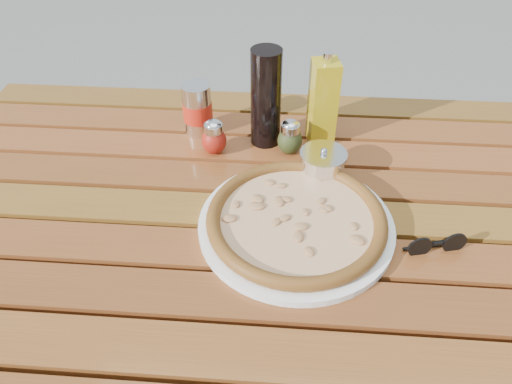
# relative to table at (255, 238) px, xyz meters

# --- Properties ---
(table) EXTENTS (1.40, 0.90, 0.75)m
(table) POSITION_rel_table_xyz_m (0.00, 0.00, 0.00)
(table) COLOR #33190B
(table) RESTS_ON ground
(plate) EXTENTS (0.45, 0.45, 0.01)m
(plate) POSITION_rel_table_xyz_m (0.08, -0.04, 0.08)
(plate) COLOR white
(plate) RESTS_ON table
(pizza) EXTENTS (0.45, 0.45, 0.03)m
(pizza) POSITION_rel_table_xyz_m (0.08, -0.04, 0.10)
(pizza) COLOR #FFE4B6
(pizza) RESTS_ON plate
(pepper_shaker) EXTENTS (0.07, 0.07, 0.08)m
(pepper_shaker) POSITION_rel_table_xyz_m (-0.10, 0.18, 0.11)
(pepper_shaker) COLOR #B12114
(pepper_shaker) RESTS_ON table
(oregano_shaker) EXTENTS (0.06, 0.06, 0.08)m
(oregano_shaker) POSITION_rel_table_xyz_m (0.06, 0.20, 0.11)
(oregano_shaker) COLOR #374019
(oregano_shaker) RESTS_ON table
(dark_bottle) EXTENTS (0.08, 0.08, 0.22)m
(dark_bottle) POSITION_rel_table_xyz_m (0.00, 0.24, 0.19)
(dark_bottle) COLOR black
(dark_bottle) RESTS_ON table
(soda_can) EXTENTS (0.08, 0.08, 0.12)m
(soda_can) POSITION_rel_table_xyz_m (-0.15, 0.26, 0.13)
(soda_can) COLOR silver
(soda_can) RESTS_ON table
(olive_oil_cruet) EXTENTS (0.07, 0.07, 0.21)m
(olive_oil_cruet) POSITION_rel_table_xyz_m (0.13, 0.25, 0.17)
(olive_oil_cruet) COLOR #B29913
(olive_oil_cruet) RESTS_ON table
(parmesan_tin) EXTENTS (0.12, 0.12, 0.07)m
(parmesan_tin) POSITION_rel_table_xyz_m (0.13, 0.12, 0.11)
(parmesan_tin) COLOR silver
(parmesan_tin) RESTS_ON table
(sunglasses) EXTENTS (0.11, 0.05, 0.04)m
(sunglasses) POSITION_rel_table_xyz_m (0.32, -0.08, 0.09)
(sunglasses) COLOR black
(sunglasses) RESTS_ON table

